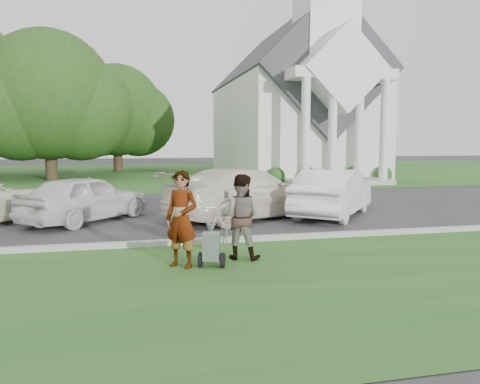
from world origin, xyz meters
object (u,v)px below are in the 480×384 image
object	(u,v)px
tree_left	(48,101)
tree_back	(117,115)
car_d	(333,193)
car_b	(85,198)
person_right	(240,217)
church	(292,95)
car_c	(246,193)
striping_cart	(212,247)
person_left	(182,220)
parking_meter_near	(226,211)

from	to	relation	value
tree_left	tree_back	bearing A→B (deg)	63.43
car_d	tree_left	bearing A→B (deg)	-17.98
car_b	car_d	bearing A→B (deg)	-143.83
tree_back	person_right	size ratio (longest dim) A/B	5.24
church	car_c	distance (m)	21.26
tree_back	car_d	bearing A→B (deg)	-73.09
car_d	church	bearing A→B (deg)	-66.31
striping_cart	car_b	distance (m)	6.92
person_left	person_right	xyz separation A→B (m)	(1.30, 0.40, -0.06)
church	car_b	bearing A→B (deg)	-125.51
tree_back	striping_cart	world-z (taller)	tree_back
striping_cart	parking_meter_near	size ratio (longest dim) A/B	0.83
car_c	car_d	distance (m)	3.01
tree_back	parking_meter_near	size ratio (longest dim) A/B	7.12
striping_cart	car_c	xyz separation A→B (m)	(2.09, 5.75, 0.42)
car_b	tree_back	bearing A→B (deg)	-49.66
tree_back	person_right	bearing A→B (deg)	-83.50
person_right	car_c	distance (m)	5.39
person_right	car_c	xyz separation A→B (m)	(1.38, 5.21, -0.08)
person_left	tree_back	bearing A→B (deg)	132.43
striping_cart	person_left	bearing A→B (deg)	-174.30
tree_left	car_b	world-z (taller)	tree_left
parking_meter_near	car_b	size ratio (longest dim) A/B	0.31
car_d	person_left	bearing A→B (deg)	82.29
car_c	car_d	bearing A→B (deg)	-121.30
car_b	tree_left	bearing A→B (deg)	-36.87
person_left	car_c	size ratio (longest dim) A/B	0.34
car_d	person_right	bearing A→B (deg)	87.53
tree_left	tree_back	size ratio (longest dim) A/B	1.11
person_left	car_b	bearing A→B (deg)	150.22
person_right	car_b	world-z (taller)	person_right
tree_back	car_c	distance (m)	26.61
car_c	car_d	world-z (taller)	car_c
tree_back	person_left	world-z (taller)	tree_back
church	car_b	world-z (taller)	church
parking_meter_near	car_c	xyz separation A→B (m)	(1.40, 3.80, -0.01)
tree_left	car_d	xyz separation A→B (m)	(11.92, -18.04, -4.31)
person_left	car_c	distance (m)	6.22
striping_cart	car_d	distance (m)	7.55
tree_back	person_right	world-z (taller)	tree_back
church	car_b	xyz separation A→B (m)	(-13.21, -18.51, -5.19)
person_right	car_d	xyz separation A→B (m)	(4.38, 5.03, -0.12)
car_c	car_b	bearing A→B (deg)	56.98
tree_back	car_b	xyz separation A→B (m)	(-0.20, -25.39, -3.98)
church	car_d	size ratio (longest dim) A/B	4.97
tree_back	tree_left	bearing A→B (deg)	-116.57
tree_left	car_c	size ratio (longest dim) A/B	1.84
person_right	car_c	world-z (taller)	person_right
tree_left	tree_back	xyz separation A→B (m)	(4.00, 8.00, -0.38)
parking_meter_near	person_right	bearing A→B (deg)	-88.85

